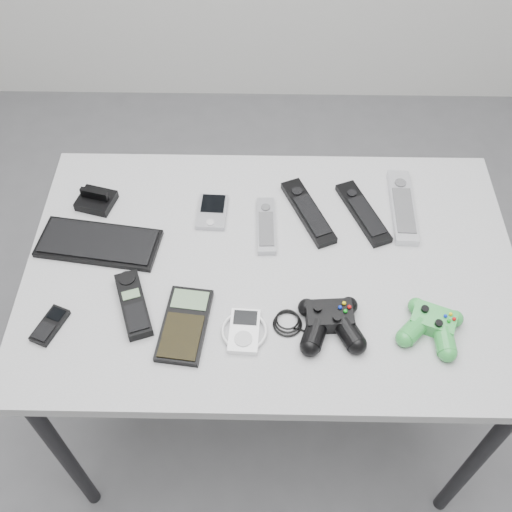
{
  "coord_description": "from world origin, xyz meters",
  "views": [
    {
      "loc": [
        -0.03,
        -0.74,
        1.88
      ],
      "look_at": [
        -0.04,
        0.11,
        0.79
      ],
      "focal_mm": 42.0,
      "sensor_mm": 36.0,
      "label": 1
    }
  ],
  "objects_px": {
    "pda": "(212,212)",
    "remote_silver_b": "(403,206)",
    "remote_black_a": "(308,212)",
    "desk": "(271,281)",
    "controller_green": "(432,325)",
    "cordless_handset": "(133,304)",
    "controller_black": "(330,321)",
    "remote_silver_a": "(266,225)",
    "mobile_phone": "(50,325)",
    "pda_keyboard": "(99,243)",
    "calculator": "(185,325)",
    "remote_black_b": "(363,212)",
    "mp3_player": "(244,331)"
  },
  "relations": [
    {
      "from": "cordless_handset",
      "to": "calculator",
      "type": "xyz_separation_m",
      "value": [
        0.12,
        -0.05,
        -0.0
      ]
    },
    {
      "from": "mobile_phone",
      "to": "calculator",
      "type": "height_order",
      "value": "calculator"
    },
    {
      "from": "mp3_player",
      "to": "controller_black",
      "type": "bearing_deg",
      "value": 8.72
    },
    {
      "from": "remote_silver_a",
      "to": "controller_green",
      "type": "relative_size",
      "value": 1.26
    },
    {
      "from": "mobile_phone",
      "to": "pda",
      "type": "bearing_deg",
      "value": 67.3
    },
    {
      "from": "mobile_phone",
      "to": "mp3_player",
      "type": "height_order",
      "value": "mp3_player"
    },
    {
      "from": "pda",
      "to": "controller_black",
      "type": "xyz_separation_m",
      "value": [
        0.27,
        -0.32,
        0.02
      ]
    },
    {
      "from": "remote_black_b",
      "to": "calculator",
      "type": "relative_size",
      "value": 1.13
    },
    {
      "from": "pda_keyboard",
      "to": "mobile_phone",
      "type": "bearing_deg",
      "value": -97.76
    },
    {
      "from": "calculator",
      "to": "mp3_player",
      "type": "relative_size",
      "value": 1.76
    },
    {
      "from": "cordless_handset",
      "to": "controller_black",
      "type": "bearing_deg",
      "value": -25.25
    },
    {
      "from": "remote_black_a",
      "to": "controller_green",
      "type": "relative_size",
      "value": 1.6
    },
    {
      "from": "remote_black_a",
      "to": "calculator",
      "type": "distance_m",
      "value": 0.43
    },
    {
      "from": "desk",
      "to": "cordless_handset",
      "type": "height_order",
      "value": "cordless_handset"
    },
    {
      "from": "cordless_handset",
      "to": "remote_silver_b",
      "type": "bearing_deg",
      "value": 6.24
    },
    {
      "from": "remote_black_b",
      "to": "controller_black",
      "type": "xyz_separation_m",
      "value": [
        -0.1,
        -0.32,
        0.01
      ]
    },
    {
      "from": "remote_black_a",
      "to": "desk",
      "type": "bearing_deg",
      "value": -143.28
    },
    {
      "from": "controller_black",
      "to": "pda_keyboard",
      "type": "bearing_deg",
      "value": 153.96
    },
    {
      "from": "desk",
      "to": "remote_silver_b",
      "type": "bearing_deg",
      "value": 28.66
    },
    {
      "from": "remote_black_b",
      "to": "cordless_handset",
      "type": "distance_m",
      "value": 0.6
    },
    {
      "from": "remote_silver_a",
      "to": "mobile_phone",
      "type": "xyz_separation_m",
      "value": [
        -0.46,
        -0.29,
        -0.0
      ]
    },
    {
      "from": "remote_silver_b",
      "to": "controller_green",
      "type": "distance_m",
      "value": 0.35
    },
    {
      "from": "remote_silver_b",
      "to": "cordless_handset",
      "type": "bearing_deg",
      "value": -152.49
    },
    {
      "from": "pda",
      "to": "remote_silver_b",
      "type": "height_order",
      "value": "remote_silver_b"
    },
    {
      "from": "calculator",
      "to": "desk",
      "type": "bearing_deg",
      "value": 49.49
    },
    {
      "from": "desk",
      "to": "pda_keyboard",
      "type": "xyz_separation_m",
      "value": [
        -0.41,
        0.05,
        0.08
      ]
    },
    {
      "from": "pda_keyboard",
      "to": "remote_silver_a",
      "type": "height_order",
      "value": "remote_silver_a"
    },
    {
      "from": "controller_green",
      "to": "desk",
      "type": "bearing_deg",
      "value": 174.97
    },
    {
      "from": "pda_keyboard",
      "to": "mobile_phone",
      "type": "height_order",
      "value": "pda_keyboard"
    },
    {
      "from": "remote_silver_b",
      "to": "controller_black",
      "type": "bearing_deg",
      "value": -118.4
    },
    {
      "from": "mobile_phone",
      "to": "controller_black",
      "type": "bearing_deg",
      "value": 22.91
    },
    {
      "from": "desk",
      "to": "pda",
      "type": "bearing_deg",
      "value": 133.87
    },
    {
      "from": "remote_silver_b",
      "to": "mobile_phone",
      "type": "xyz_separation_m",
      "value": [
        -0.8,
        -0.36,
        -0.0
      ]
    },
    {
      "from": "remote_silver_a",
      "to": "remote_silver_b",
      "type": "relative_size",
      "value": 0.73
    },
    {
      "from": "remote_black_b",
      "to": "calculator",
      "type": "bearing_deg",
      "value": -163.65
    },
    {
      "from": "pda",
      "to": "remote_silver_b",
      "type": "xyz_separation_m",
      "value": [
        0.47,
        0.02,
        0.0
      ]
    },
    {
      "from": "pda",
      "to": "controller_green",
      "type": "distance_m",
      "value": 0.59
    },
    {
      "from": "remote_black_b",
      "to": "remote_black_a",
      "type": "bearing_deg",
      "value": 157.89
    },
    {
      "from": "desk",
      "to": "pda_keyboard",
      "type": "relative_size",
      "value": 4.01
    },
    {
      "from": "remote_black_b",
      "to": "controller_black",
      "type": "bearing_deg",
      "value": -129.6
    },
    {
      "from": "mp3_player",
      "to": "controller_black",
      "type": "relative_size",
      "value": 0.44
    },
    {
      "from": "controller_black",
      "to": "calculator",
      "type": "bearing_deg",
      "value": 176.89
    },
    {
      "from": "cordless_handset",
      "to": "calculator",
      "type": "bearing_deg",
      "value": -41.78
    },
    {
      "from": "remote_black_b",
      "to": "mp3_player",
      "type": "height_order",
      "value": "remote_black_b"
    },
    {
      "from": "mobile_phone",
      "to": "controller_black",
      "type": "height_order",
      "value": "controller_black"
    },
    {
      "from": "remote_silver_b",
      "to": "pda_keyboard",
      "type": "bearing_deg",
      "value": -168.31
    },
    {
      "from": "mp3_player",
      "to": "pda",
      "type": "bearing_deg",
      "value": 107.83
    },
    {
      "from": "remote_silver_b",
      "to": "cordless_handset",
      "type": "xyz_separation_m",
      "value": [
        -0.63,
        -0.3,
        0.0
      ]
    },
    {
      "from": "remote_black_b",
      "to": "pda_keyboard",
      "type": "bearing_deg",
      "value": 167.29
    },
    {
      "from": "remote_silver_a",
      "to": "mobile_phone",
      "type": "bearing_deg",
      "value": -149.61
    }
  ]
}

